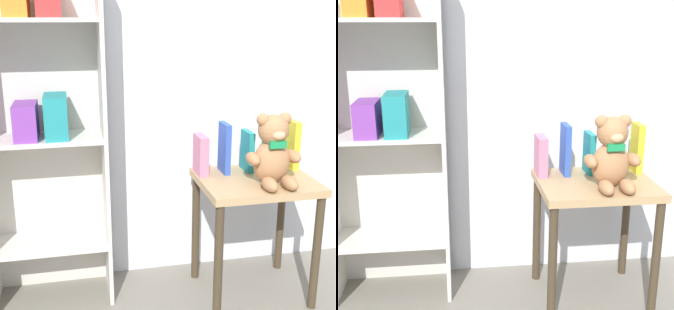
# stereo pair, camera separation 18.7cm
# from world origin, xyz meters

# --- Properties ---
(wall_back) EXTENTS (4.80, 0.06, 2.50)m
(wall_back) POSITION_xyz_m (0.00, 1.28, 1.25)
(wall_back) COLOR silver
(wall_back) RESTS_ON ground_plane
(bookshelf_side) EXTENTS (0.57, 0.29, 1.62)m
(bookshelf_side) POSITION_xyz_m (-0.74, 1.12, 0.91)
(bookshelf_side) COLOR beige
(bookshelf_side) RESTS_ON ground_plane
(display_table) EXTENTS (0.54, 0.44, 0.61)m
(display_table) POSITION_xyz_m (0.23, 0.92, 0.50)
(display_table) COLOR tan
(display_table) RESTS_ON ground_plane
(teddy_bear) EXTENTS (0.25, 0.23, 0.33)m
(teddy_bear) POSITION_xyz_m (0.27, 0.84, 0.76)
(teddy_bear) COLOR #A8754C
(teddy_bear) RESTS_ON display_table
(book_standing_pink) EXTENTS (0.04, 0.13, 0.19)m
(book_standing_pink) POSITION_xyz_m (-0.01, 1.04, 0.70)
(book_standing_pink) COLOR #D17093
(book_standing_pink) RESTS_ON display_table
(book_standing_blue) EXTENTS (0.03, 0.12, 0.25)m
(book_standing_blue) POSITION_xyz_m (0.11, 1.04, 0.73)
(book_standing_blue) COLOR #2D51B7
(book_standing_blue) RESTS_ON display_table
(book_standing_teal) EXTENTS (0.03, 0.12, 0.20)m
(book_standing_teal) POSITION_xyz_m (0.23, 1.05, 0.71)
(book_standing_teal) COLOR teal
(book_standing_teal) RESTS_ON display_table
(book_standing_green) EXTENTS (0.04, 0.11, 0.20)m
(book_standing_green) POSITION_xyz_m (0.35, 1.05, 0.71)
(book_standing_green) COLOR #33934C
(book_standing_green) RESTS_ON display_table
(book_standing_yellow) EXTENTS (0.03, 0.11, 0.24)m
(book_standing_yellow) POSITION_xyz_m (0.47, 1.04, 0.73)
(book_standing_yellow) COLOR gold
(book_standing_yellow) RESTS_ON display_table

